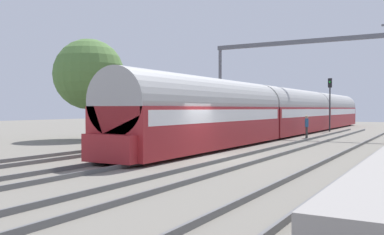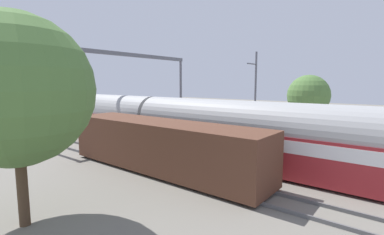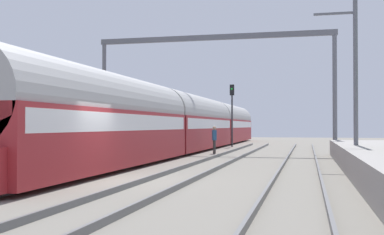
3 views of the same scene
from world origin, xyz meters
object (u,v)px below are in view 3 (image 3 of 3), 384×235
Objects in this scene: person_crossing at (214,137)px; catenary_gantry at (213,64)px; railway_signal_far at (232,107)px; freight_car at (55,132)px; passenger_train at (194,123)px.

person_crossing is 0.11× the size of catenary_gantry.
railway_signal_far reaches higher than person_crossing.
person_crossing is 5.20m from catenary_gantry.
passenger_train is at bearing 73.31° from freight_car.
catenary_gantry is at bearing 60.70° from freight_car.
railway_signal_far is at bearing 90.17° from catenary_gantry.
freight_car is 10.61m from person_crossing.
railway_signal_far is 0.33× the size of catenary_gantry.
freight_car is 12.70m from catenary_gantry.
freight_car reaches higher than person_crossing.
railway_signal_far is at bearing 72.23° from passenger_train.
catenary_gantry reaches higher than passenger_train.
freight_car is at bearing -106.69° from passenger_train.
catenary_gantry reaches higher than person_crossing.
catenary_gantry is (0.03, -8.56, 2.54)m from railway_signal_far.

